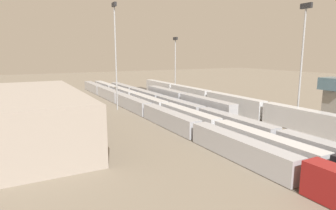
# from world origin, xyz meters

# --- Properties ---
(ground_plane) EXTENTS (400.00, 400.00, 0.00)m
(ground_plane) POSITION_xyz_m (0.00, 0.00, 0.00)
(ground_plane) COLOR #756B5B
(track_bed_0) EXTENTS (140.00, 2.80, 0.12)m
(track_bed_0) POSITION_xyz_m (0.00, -12.50, 0.06)
(track_bed_0) COLOR #3D3833
(track_bed_0) RESTS_ON ground_plane
(track_bed_1) EXTENTS (140.00, 2.80, 0.12)m
(track_bed_1) POSITION_xyz_m (0.00, -7.50, 0.06)
(track_bed_1) COLOR #4C443D
(track_bed_1) RESTS_ON ground_plane
(track_bed_2) EXTENTS (140.00, 2.80, 0.12)m
(track_bed_2) POSITION_xyz_m (0.00, -2.50, 0.06)
(track_bed_2) COLOR #4C443D
(track_bed_2) RESTS_ON ground_plane
(track_bed_3) EXTENTS (140.00, 2.80, 0.12)m
(track_bed_3) POSITION_xyz_m (0.00, 2.50, 0.06)
(track_bed_3) COLOR #3D3833
(track_bed_3) RESTS_ON ground_plane
(track_bed_4) EXTENTS (140.00, 2.80, 0.12)m
(track_bed_4) POSITION_xyz_m (0.00, 7.50, 0.06)
(track_bed_4) COLOR #3D3833
(track_bed_4) RESTS_ON ground_plane
(track_bed_5) EXTENTS (140.00, 2.80, 0.12)m
(track_bed_5) POSITION_xyz_m (0.00, 12.50, 0.06)
(track_bed_5) COLOR #4C443D
(track_bed_5) RESTS_ON ground_plane
(train_on_track_3) EXTENTS (119.80, 3.00, 3.80)m
(train_on_track_3) POSITION_xyz_m (3.43, 2.50, 2.02)
(train_on_track_3) COLOR #A8AAB2
(train_on_track_3) RESTS_ON ground_plane
(train_on_track_4) EXTENTS (139.00, 3.06, 4.40)m
(train_on_track_4) POSITION_xyz_m (4.60, 7.50, 2.06)
(train_on_track_4) COLOR black
(train_on_track_4) RESTS_ON ground_plane
(train_on_track_0) EXTENTS (119.80, 3.00, 5.00)m
(train_on_track_0) POSITION_xyz_m (-3.47, -12.50, 2.62)
(train_on_track_0) COLOR silver
(train_on_track_0) RESTS_ON ground_plane
(train_on_track_2) EXTENTS (47.20, 3.06, 5.00)m
(train_on_track_2) POSITION_xyz_m (8.73, -2.50, 2.59)
(train_on_track_2) COLOR #A8AAB2
(train_on_track_2) RESTS_ON ground_plane
(train_on_track_5) EXTENTS (139.00, 3.00, 4.40)m
(train_on_track_5) POSITION_xyz_m (4.26, 12.50, 2.07)
(train_on_track_5) COLOR maroon
(train_on_track_5) RESTS_ON ground_plane
(light_mast_0) EXTENTS (2.80, 0.70, 24.08)m
(light_mast_0) POSITION_xyz_m (38.23, -16.36, 15.61)
(light_mast_0) COLOR #9EA0A5
(light_mast_0) RESTS_ON ground_plane
(light_mast_1) EXTENTS (2.80, 0.70, 32.23)m
(light_mast_1) POSITION_xyz_m (17.37, 16.47, 20.05)
(light_mast_1) COLOR #9EA0A5
(light_mast_1) RESTS_ON ground_plane
(light_mast_2) EXTENTS (2.80, 0.70, 28.77)m
(light_mast_2) POSITION_xyz_m (-22.61, -15.92, 18.18)
(light_mast_2) COLOR #9EA0A5
(light_mast_2) RESTS_ON ground_plane
(maintenance_shed) EXTENTS (43.21, 17.68, 9.98)m
(maintenance_shed) POSITION_xyz_m (-4.99, 41.42, 4.99)
(maintenance_shed) COLOR #9E9389
(maintenance_shed) RESTS_ON ground_plane
(control_tower) EXTENTS (6.00, 6.00, 11.55)m
(control_tower) POSITION_xyz_m (-25.55, -25.63, 6.82)
(control_tower) COLOR gray
(control_tower) RESTS_ON ground_plane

